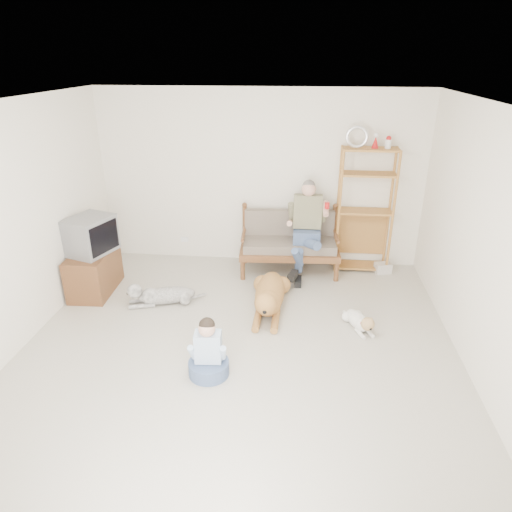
# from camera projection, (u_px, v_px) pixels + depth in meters

# --- Properties ---
(floor) EXTENTS (5.50, 5.50, 0.00)m
(floor) POSITION_uv_depth(u_px,v_px,m) (236.00, 359.00, 5.09)
(floor) COLOR silver
(floor) RESTS_ON ground
(ceiling) EXTENTS (5.50, 5.50, 0.00)m
(ceiling) POSITION_uv_depth(u_px,v_px,m) (231.00, 106.00, 3.99)
(ceiling) COLOR white
(ceiling) RESTS_ON ground
(wall_back) EXTENTS (5.00, 0.00, 5.00)m
(wall_back) POSITION_uv_depth(u_px,v_px,m) (260.00, 179.00, 7.04)
(wall_back) COLOR white
(wall_back) RESTS_ON ground
(wall_front) EXTENTS (5.00, 0.00, 5.00)m
(wall_front) POSITION_uv_depth(u_px,v_px,m) (144.00, 486.00, 2.04)
(wall_front) COLOR white
(wall_front) RESTS_ON ground
(wall_right) EXTENTS (0.00, 5.50, 5.50)m
(wall_right) POSITION_uv_depth(u_px,v_px,m) (495.00, 259.00, 4.31)
(wall_right) COLOR white
(wall_right) RESTS_ON ground
(loveseat) EXTENTS (1.54, 0.79, 0.95)m
(loveseat) POSITION_uv_depth(u_px,v_px,m) (290.00, 241.00, 7.01)
(loveseat) COLOR brown
(loveseat) RESTS_ON ground
(man) EXTENTS (0.55, 0.79, 1.28)m
(man) POSITION_uv_depth(u_px,v_px,m) (305.00, 236.00, 6.71)
(man) COLOR slate
(man) RESTS_ON loveseat
(etagere) EXTENTS (0.84, 0.37, 2.21)m
(etagere) POSITION_uv_depth(u_px,v_px,m) (365.00, 210.00, 6.86)
(etagere) COLOR #C7823E
(etagere) RESTS_ON ground
(book_stack) EXTENTS (0.27, 0.23, 0.15)m
(book_stack) POSITION_uv_depth(u_px,v_px,m) (383.00, 268.00, 7.09)
(book_stack) COLOR white
(book_stack) RESTS_ON ground
(tv_stand) EXTENTS (0.53, 0.92, 0.60)m
(tv_stand) POSITION_uv_depth(u_px,v_px,m) (94.00, 272.00, 6.44)
(tv_stand) COLOR brown
(tv_stand) RESTS_ON ground
(crt_tv) EXTENTS (0.65, 0.73, 0.51)m
(crt_tv) POSITION_uv_depth(u_px,v_px,m) (91.00, 235.00, 6.22)
(crt_tv) COLOR slate
(crt_tv) RESTS_ON tv_stand
(wall_outlet) EXTENTS (0.12, 0.02, 0.08)m
(wall_outlet) POSITION_uv_depth(u_px,v_px,m) (185.00, 239.00, 7.57)
(wall_outlet) COLOR white
(wall_outlet) RESTS_ON ground
(golden_retriever) EXTENTS (0.41, 1.59, 0.48)m
(golden_retriever) POSITION_uv_depth(u_px,v_px,m) (269.00, 296.00, 6.02)
(golden_retriever) COLOR #AE813C
(golden_retriever) RESTS_ON ground
(shaggy_dog) EXTENTS (1.06, 0.49, 0.33)m
(shaggy_dog) POSITION_uv_depth(u_px,v_px,m) (160.00, 295.00, 6.17)
(shaggy_dog) COLOR white
(shaggy_dog) RESTS_ON ground
(terrier) EXTENTS (0.36, 0.65, 0.26)m
(terrier) POSITION_uv_depth(u_px,v_px,m) (360.00, 322.00, 5.60)
(terrier) COLOR white
(terrier) RESTS_ON ground
(child) EXTENTS (0.43, 0.43, 0.68)m
(child) POSITION_uv_depth(u_px,v_px,m) (208.00, 354.00, 4.77)
(child) COLOR slate
(child) RESTS_ON ground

